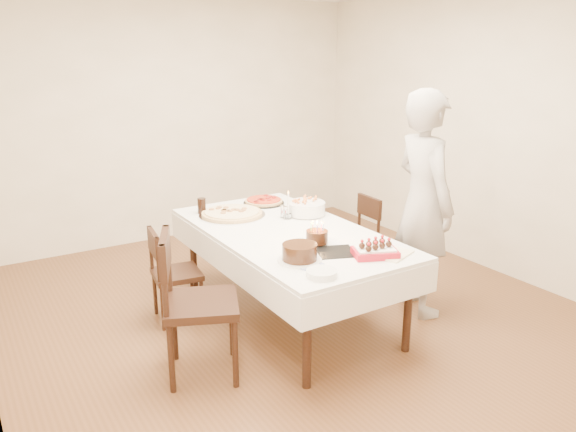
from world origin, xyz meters
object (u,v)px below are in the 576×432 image
birthday_cake (317,232)px  chair_left_dessert (202,304)px  chair_left_savory (177,274)px  strawberry_box (375,251)px  taper_candle (288,205)px  pasta_bowl (306,208)px  pizza_pepperoni (264,201)px  dining_table (288,274)px  cola_glass (202,206)px  layer_cake (300,253)px  pizza_white (232,213)px  person (423,204)px  chair_right_savory (354,239)px

birthday_cake → chair_left_dessert: bearing=-178.0°
chair_left_savory → strawberry_box: 1.65m
taper_candle → strawberry_box: size_ratio=0.83×
strawberry_box → pasta_bowl: bearing=82.1°
pizza_pepperoni → dining_table: bearing=-106.2°
cola_glass → layer_cake: (0.10, -1.42, -0.01)m
chair_left_dessert → pizza_white: size_ratio=1.77×
pizza_white → birthday_cake: size_ratio=3.53×
taper_candle → birthday_cake: bearing=-103.5°
birthday_cake → pizza_pepperoni: bearing=79.5°
pizza_pepperoni → layer_cake: (-0.52, -1.42, 0.04)m
person → taper_candle: person is taller
cola_glass → pizza_pepperoni: bearing=-0.5°
chair_left_dessert → strawberry_box: 1.25m
cola_glass → chair_left_dessert: bearing=-114.1°
person → pizza_white: (-1.21, 1.06, -0.16)m
chair_left_savory → person: 2.09m
chair_right_savory → strawberry_box: bearing=-120.0°
person → chair_left_savory: bearing=75.7°
chair_left_dessert → birthday_cake: (0.95, 0.03, 0.33)m
chair_left_savory → pizza_pepperoni: size_ratio=2.07×
chair_left_dessert → pasta_bowl: 1.52m
pizza_white → pasta_bowl: bearing=-29.1°
chair_right_savory → taper_candle: 0.93m
chair_right_savory → pizza_white: chair_right_savory is taller
chair_left_dessert → cola_glass: size_ratio=7.52×
chair_left_savory → chair_left_dessert: (-0.15, -0.86, 0.12)m
chair_left_dessert → cola_glass: (0.55, 1.24, 0.31)m
person → pasta_bowl: 1.00m
pasta_bowl → strawberry_box: size_ratio=1.09×
chair_right_savory → taper_candle: bearing=-171.3°
dining_table → cola_glass: 1.01m
chair_left_savory → pizza_pepperoni: bearing=-152.1°
dining_table → taper_candle: size_ratio=8.50×
chair_left_savory → taper_candle: 1.09m
chair_left_savory → cola_glass: cola_glass is taller
strawberry_box → chair_right_savory: bearing=57.3°
person → pasta_bowl: bearing=53.0°
dining_table → chair_left_savory: chair_left_savory is taller
pizza_pepperoni → cola_glass: (-0.62, 0.01, 0.05)m
chair_right_savory → pizza_white: (-1.16, 0.25, 0.37)m
pasta_bowl → birthday_cake: size_ratio=2.03×
cola_glass → layer_cake: 1.43m
dining_table → birthday_cake: birthday_cake is taller
chair_left_savory → pizza_white: bearing=-156.3°
chair_left_savory → pizza_white: size_ratio=1.36×
pizza_white → pasta_bowl: (0.56, -0.31, 0.04)m
pasta_bowl → pizza_white: bearing=150.9°
chair_right_savory → chair_left_dessert: (-1.90, -0.78, 0.11)m
dining_table → chair_left_dessert: (-0.94, -0.42, 0.14)m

